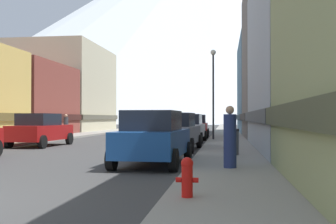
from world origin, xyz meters
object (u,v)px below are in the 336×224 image
object	(u,v)px
car_right_1	(176,131)
car_right_2	(188,128)
car_driving_0	(152,124)
streetlamp_right	(213,80)
trash_bin_right	(231,142)
pedestrian_1	(228,133)
fire_hydrant_near	(187,176)
car_right_3	(195,126)
car_right_0	(154,138)
pedestrian_0	(230,139)
car_left_1	(41,130)
pedestrian_2	(66,126)

from	to	relation	value
car_right_1	car_right_2	bearing A→B (deg)	89.99
car_driving_0	streetlamp_right	bearing A→B (deg)	-67.03
car_right_2	trash_bin_right	world-z (taller)	car_right_2
trash_bin_right	pedestrian_1	xyz separation A→B (m)	(-0.10, 3.36, 0.22)
car_right_2	fire_hydrant_near	bearing A→B (deg)	-85.00
car_right_3	fire_hydrant_near	xyz separation A→B (m)	(1.65, -25.27, -0.37)
car_right_0	car_right_3	world-z (taller)	same
car_right_2	pedestrian_0	size ratio (longest dim) A/B	2.56
car_right_0	pedestrian_0	distance (m)	2.92
car_left_1	car_driving_0	xyz separation A→B (m)	(2.20, 22.29, 0.00)
car_left_1	car_right_1	distance (m)	7.79
pedestrian_0	streetlamp_right	size ratio (longest dim) A/B	0.30
car_right_1	pedestrian_2	distance (m)	15.26
car_left_1	car_right_0	distance (m)	10.99
car_right_0	car_right_3	bearing A→B (deg)	89.99
car_left_1	car_right_0	size ratio (longest dim) A/B	1.00
car_right_2	pedestrian_2	size ratio (longest dim) A/B	2.65
car_driving_0	trash_bin_right	xyz separation A→B (m)	(7.95, -27.70, -0.26)
trash_bin_right	streetlamp_right	xyz separation A→B (m)	(-1.00, 11.30, 3.34)
car_right_2	pedestrian_1	world-z (taller)	car_right_2
car_driving_0	car_right_0	bearing A→B (deg)	-79.88
car_left_1	car_right_3	bearing A→B (deg)	56.05
car_right_3	streetlamp_right	distance (m)	6.41
car_left_1	trash_bin_right	world-z (taller)	car_left_1
trash_bin_right	pedestrian_0	distance (m)	4.14
car_right_0	pedestrian_2	bearing A→B (deg)	119.57
car_left_1	fire_hydrant_near	world-z (taller)	car_left_1
pedestrian_0	pedestrian_1	size ratio (longest dim) A/B	1.11
fire_hydrant_near	trash_bin_right	bearing A→B (deg)	84.01
car_right_3	trash_bin_right	distance (m)	16.89
car_right_1	pedestrian_1	world-z (taller)	car_right_1
car_right_1	fire_hydrant_near	xyz separation A→B (m)	(1.65, -12.25, -0.37)
car_right_0	streetlamp_right	size ratio (longest dim) A/B	0.76
car_right_1	pedestrian_1	bearing A→B (deg)	-7.38
fire_hydrant_near	pedestrian_1	size ratio (longest dim) A/B	0.45
pedestrian_2	pedestrian_0	bearing A→B (deg)	-57.06
car_right_0	pedestrian_2	distance (m)	20.36
car_right_3	car_driving_0	size ratio (longest dim) A/B	1.01
fire_hydrant_near	pedestrian_2	world-z (taller)	pedestrian_2
pedestrian_1	streetlamp_right	world-z (taller)	streetlamp_right
car_left_1	pedestrian_2	world-z (taller)	pedestrian_2
car_left_1	car_driving_0	size ratio (longest dim) A/B	1.01
car_right_1	car_left_1	bearing A→B (deg)	167.20
car_right_1	pedestrian_2	world-z (taller)	pedestrian_2
pedestrian_0	car_right_1	bearing A→B (deg)	107.46
fire_hydrant_near	car_right_1	bearing A→B (deg)	97.69
car_driving_0	fire_hydrant_near	distance (m)	36.95
car_left_1	car_right_1	xyz separation A→B (m)	(7.60, -1.73, 0.00)
pedestrian_0	streetlamp_right	distance (m)	15.74
car_right_1	pedestrian_0	size ratio (longest dim) A/B	2.58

